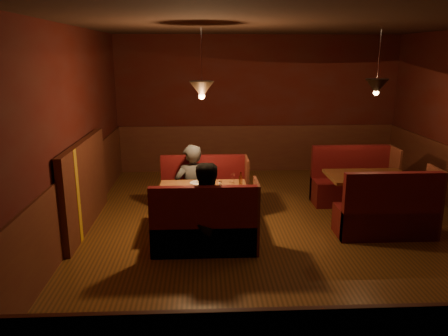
{
  "coord_description": "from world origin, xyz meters",
  "views": [
    {
      "loc": [
        -1.17,
        -5.83,
        2.52
      ],
      "look_at": [
        -0.88,
        0.12,
        0.95
      ],
      "focal_mm": 35.0,
      "sensor_mm": 36.0,
      "label": 1
    }
  ],
  "objects_px": {
    "second_bench_far": "(353,185)",
    "main_table": "(204,197)",
    "main_bench_near": "(206,231)",
    "diner_a": "(191,171)",
    "main_bench_far": "(205,196)",
    "second_bench_near": "(388,216)",
    "second_table": "(368,186)",
    "diner_b": "(210,195)"
  },
  "relations": [
    {
      "from": "main_table",
      "to": "second_bench_far",
      "type": "height_order",
      "value": "second_bench_far"
    },
    {
      "from": "diner_a",
      "to": "second_bench_near",
      "type": "bearing_deg",
      "value": 139.28
    },
    {
      "from": "second_table",
      "to": "diner_a",
      "type": "height_order",
      "value": "diner_a"
    },
    {
      "from": "main_bench_far",
      "to": "diner_a",
      "type": "relative_size",
      "value": 0.9
    },
    {
      "from": "second_bench_near",
      "to": "diner_b",
      "type": "height_order",
      "value": "diner_b"
    },
    {
      "from": "main_table",
      "to": "second_table",
      "type": "distance_m",
      "value": 2.57
    },
    {
      "from": "diner_a",
      "to": "diner_b",
      "type": "bearing_deg",
      "value": 79.71
    },
    {
      "from": "second_table",
      "to": "diner_b",
      "type": "distance_m",
      "value": 2.7
    },
    {
      "from": "main_bench_far",
      "to": "second_bench_near",
      "type": "xyz_separation_m",
      "value": [
        2.56,
        -1.05,
        0.01
      ]
    },
    {
      "from": "main_table",
      "to": "second_bench_near",
      "type": "bearing_deg",
      "value": -7.62
    },
    {
      "from": "second_table",
      "to": "second_bench_near",
      "type": "relative_size",
      "value": 0.9
    },
    {
      "from": "main_table",
      "to": "diner_b",
      "type": "xyz_separation_m",
      "value": [
        0.08,
        -0.67,
        0.25
      ]
    },
    {
      "from": "main_table",
      "to": "second_table",
      "type": "bearing_deg",
      "value": 8.97
    },
    {
      "from": "main_table",
      "to": "diner_a",
      "type": "bearing_deg",
      "value": 108.88
    },
    {
      "from": "second_bench_far",
      "to": "diner_a",
      "type": "distance_m",
      "value": 2.86
    },
    {
      "from": "main_table",
      "to": "second_table",
      "type": "height_order",
      "value": "main_table"
    },
    {
      "from": "main_bench_far",
      "to": "diner_b",
      "type": "height_order",
      "value": "diner_b"
    },
    {
      "from": "main_bench_far",
      "to": "diner_a",
      "type": "bearing_deg",
      "value": -143.94
    },
    {
      "from": "main_table",
      "to": "main_bench_far",
      "type": "xyz_separation_m",
      "value": [
        0.01,
        0.71,
        -0.22
      ]
    },
    {
      "from": "main_bench_near",
      "to": "diner_a",
      "type": "height_order",
      "value": "diner_a"
    },
    {
      "from": "second_bench_near",
      "to": "diner_b",
      "type": "xyz_separation_m",
      "value": [
        -2.5,
        -0.33,
        0.46
      ]
    },
    {
      "from": "main_bench_far",
      "to": "second_bench_far",
      "type": "xyz_separation_m",
      "value": [
        2.56,
        0.44,
        0.01
      ]
    },
    {
      "from": "main_table",
      "to": "diner_a",
      "type": "xyz_separation_m",
      "value": [
        -0.19,
        0.56,
        0.25
      ]
    },
    {
      "from": "second_table",
      "to": "second_bench_far",
      "type": "distance_m",
      "value": 0.77
    },
    {
      "from": "second_bench_far",
      "to": "second_bench_near",
      "type": "relative_size",
      "value": 1.0
    },
    {
      "from": "main_bench_far",
      "to": "second_bench_near",
      "type": "relative_size",
      "value": 1.0
    },
    {
      "from": "second_bench_far",
      "to": "main_table",
      "type": "bearing_deg",
      "value": -155.97
    },
    {
      "from": "second_bench_far",
      "to": "diner_b",
      "type": "bearing_deg",
      "value": -143.95
    },
    {
      "from": "diner_b",
      "to": "main_bench_near",
      "type": "bearing_deg",
      "value": -162.12
    },
    {
      "from": "diner_a",
      "to": "diner_b",
      "type": "distance_m",
      "value": 1.26
    },
    {
      "from": "main_bench_near",
      "to": "second_bench_near",
      "type": "xyz_separation_m",
      "value": [
        2.56,
        0.37,
        0.01
      ]
    },
    {
      "from": "main_table",
      "to": "main_bench_near",
      "type": "distance_m",
      "value": 0.75
    },
    {
      "from": "diner_a",
      "to": "diner_b",
      "type": "xyz_separation_m",
      "value": [
        0.27,
        -1.23,
        0.01
      ]
    },
    {
      "from": "main_table",
      "to": "second_bench_near",
      "type": "height_order",
      "value": "second_bench_near"
    },
    {
      "from": "main_bench_near",
      "to": "second_table",
      "type": "bearing_deg",
      "value": 23.79
    },
    {
      "from": "diner_a",
      "to": "main_bench_far",
      "type": "bearing_deg",
      "value": -166.54
    },
    {
      "from": "main_bench_near",
      "to": "second_bench_far",
      "type": "height_order",
      "value": "second_bench_far"
    },
    {
      "from": "main_bench_near",
      "to": "second_table",
      "type": "xyz_separation_m",
      "value": [
        2.53,
        1.11,
        0.22
      ]
    },
    {
      "from": "main_bench_far",
      "to": "main_bench_near",
      "type": "height_order",
      "value": "same"
    },
    {
      "from": "main_bench_far",
      "to": "second_table",
      "type": "relative_size",
      "value": 1.11
    },
    {
      "from": "second_bench_near",
      "to": "diner_a",
      "type": "relative_size",
      "value": 0.9
    },
    {
      "from": "second_table",
      "to": "main_bench_far",
      "type": "bearing_deg",
      "value": 173.03
    }
  ]
}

